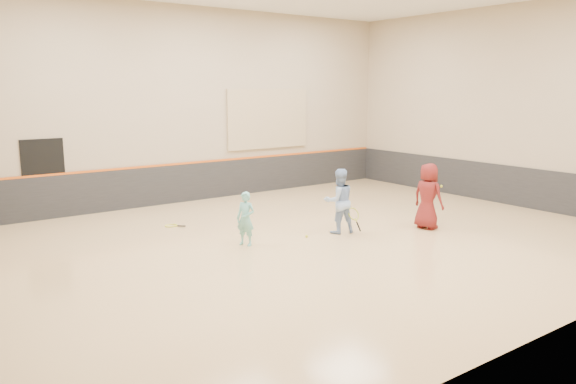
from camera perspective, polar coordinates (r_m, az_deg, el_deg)
room at (r=13.07m, az=2.52°, el=-1.51°), size 15.04×12.04×6.22m
wainscot_back at (r=18.07m, az=-9.39°, el=1.04°), size 14.90×0.04×1.20m
wainscot_right at (r=18.64m, az=20.76°, el=0.78°), size 0.04×11.90×1.20m
accent_stripe at (r=17.97m, az=-9.43°, el=2.99°), size 14.90×0.03×0.06m
acoustic_panel at (r=19.26m, az=-2.03°, el=7.44°), size 3.20×0.08×2.00m
doorway at (r=16.51m, az=-23.52°, el=1.16°), size 1.10×0.05×2.20m
girl at (r=12.76m, az=-4.32°, el=-2.72°), size 0.47×0.54×1.24m
instructor at (r=13.84m, az=5.20°, el=-0.92°), size 0.91×0.80×1.60m
young_man at (r=14.65m, az=14.04°, el=-0.41°), size 0.64×0.88×1.68m
held_racket at (r=13.88m, az=6.67°, el=-2.23°), size 0.43×0.43×0.67m
spare_racket at (r=14.91m, az=-11.80°, el=-3.25°), size 0.74×0.74×0.08m
ball_under_racket at (r=13.50m, az=1.90°, el=-4.51°), size 0.07×0.07×0.07m
ball_in_hand at (r=14.66m, az=15.31°, el=0.56°), size 0.07×0.07×0.07m
ball_beside_spare at (r=15.64m, az=-4.55°, el=-2.45°), size 0.07×0.07×0.07m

